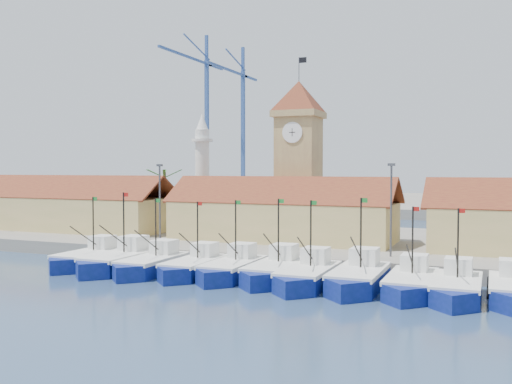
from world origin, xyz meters
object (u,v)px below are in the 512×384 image
at_px(boat_5, 275,272).
at_px(clock_tower, 299,153).
at_px(boat_0, 88,259).
at_px(minaret, 202,171).

distance_m(boat_5, clock_tower, 25.82).
relative_size(boat_0, boat_5, 0.97).
xyz_separation_m(boat_5, minaret, (-20.27, 24.68, 8.93)).
relative_size(boat_0, clock_tower, 0.44).
xyz_separation_m(boat_0, boat_5, (20.19, 0.33, 0.02)).
bearing_deg(minaret, boat_5, -50.60).
bearing_deg(boat_5, clock_tower, 103.09).
xyz_separation_m(boat_0, clock_tower, (14.92, 23.01, 11.18)).
relative_size(clock_tower, minaret, 1.39).
bearing_deg(clock_tower, boat_0, -122.96).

